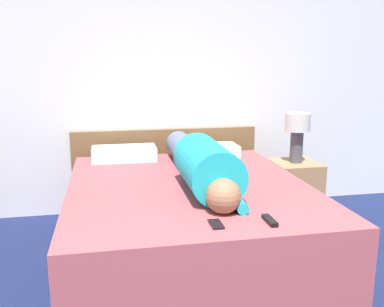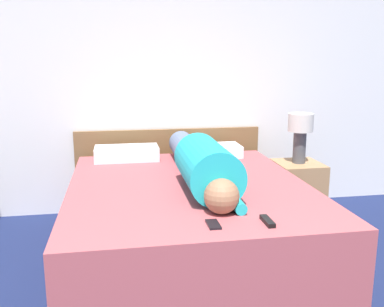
% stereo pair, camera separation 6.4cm
% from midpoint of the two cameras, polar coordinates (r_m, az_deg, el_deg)
% --- Properties ---
extents(wall_back, '(5.07, 0.06, 2.60)m').
position_cam_midpoint_polar(wall_back, '(4.13, -3.65, 10.29)').
color(wall_back, white).
rests_on(wall_back, ground_plane).
extents(bed, '(1.66, 2.00, 0.59)m').
position_cam_midpoint_polar(bed, '(3.13, -1.13, -9.24)').
color(bed, '#A84C51').
rests_on(bed, ground_plane).
extents(headboard, '(1.78, 0.04, 0.80)m').
position_cam_midpoint_polar(headboard, '(4.18, -3.90, -2.17)').
color(headboard, brown).
rests_on(headboard, ground_plane).
extents(nightstand, '(0.39, 0.41, 0.56)m').
position_cam_midpoint_polar(nightstand, '(3.96, 12.99, -5.10)').
color(nightstand, '#A37A51').
rests_on(nightstand, ground_plane).
extents(table_lamp, '(0.22, 0.22, 0.44)m').
position_cam_midpoint_polar(table_lamp, '(3.83, 13.41, 3.05)').
color(table_lamp, '#4C4C51').
rests_on(table_lamp, nightstand).
extents(person_lying, '(0.34, 1.68, 0.34)m').
position_cam_midpoint_polar(person_lying, '(2.99, 0.55, -1.33)').
color(person_lying, '#936B4C').
rests_on(person_lying, bed).
extents(pillow_near_headboard, '(0.55, 0.29, 0.11)m').
position_cam_midpoint_polar(pillow_near_headboard, '(3.78, -9.51, -0.00)').
color(pillow_near_headboard, white).
rests_on(pillow_near_headboard, bed).
extents(pillow_second, '(0.52, 0.29, 0.10)m').
position_cam_midpoint_polar(pillow_second, '(3.87, 1.76, 0.39)').
color(pillow_second, white).
rests_on(pillow_second, bed).
extents(tv_remote, '(0.04, 0.15, 0.02)m').
position_cam_midpoint_polar(tv_remote, '(2.36, 9.56, -8.80)').
color(tv_remote, black).
rests_on(tv_remote, bed).
extents(cell_phone, '(0.06, 0.13, 0.01)m').
position_cam_midpoint_polar(cell_phone, '(2.29, 2.41, -9.40)').
color(cell_phone, black).
rests_on(cell_phone, bed).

